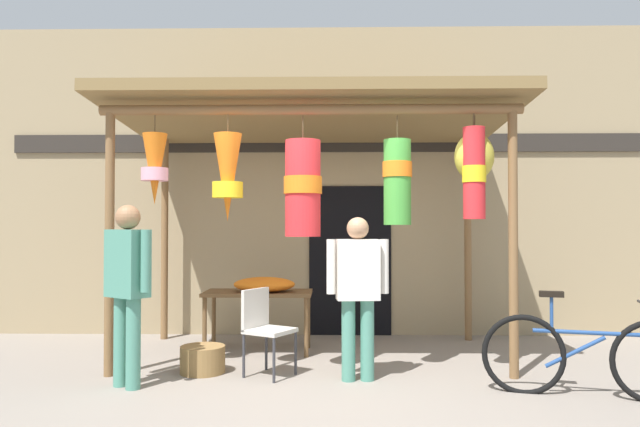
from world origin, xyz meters
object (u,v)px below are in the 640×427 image
(vendor_in_orange, at_px, (358,285))
(wicker_basket_by_table, at_px, (203,359))
(display_table, at_px, (258,298))
(flower_heap_on_table, at_px, (265,284))
(folding_chair, at_px, (264,324))
(parked_bicycle, at_px, (587,356))
(customer_foreground, at_px, (127,279))

(vendor_in_orange, bearing_deg, wicker_basket_by_table, 170.17)
(display_table, bearing_deg, flower_heap_on_table, -39.50)
(display_table, bearing_deg, folding_chair, -80.03)
(folding_chair, relative_size, wicker_basket_by_table, 1.89)
(vendor_in_orange, bearing_deg, display_table, 131.50)
(vendor_in_orange, bearing_deg, parked_bicycle, -14.77)
(wicker_basket_by_table, bearing_deg, parked_bicycle, -12.60)
(display_table, relative_size, folding_chair, 1.48)
(folding_chair, bearing_deg, vendor_in_orange, -11.62)
(flower_heap_on_table, relative_size, wicker_basket_by_table, 1.59)
(wicker_basket_by_table, height_order, vendor_in_orange, vendor_in_orange)
(display_table, relative_size, vendor_in_orange, 0.80)
(flower_heap_on_table, bearing_deg, wicker_basket_by_table, -120.14)
(flower_heap_on_table, relative_size, parked_bicycle, 0.41)
(flower_heap_on_table, height_order, parked_bicycle, parked_bicycle)
(vendor_in_orange, bearing_deg, folding_chair, 168.38)
(customer_foreground, bearing_deg, vendor_in_orange, 7.70)
(parked_bicycle, relative_size, vendor_in_orange, 1.10)
(flower_heap_on_table, xyz_separation_m, vendor_in_orange, (1.01, -1.17, 0.11))
(flower_heap_on_table, height_order, wicker_basket_by_table, flower_heap_on_table)
(flower_heap_on_table, bearing_deg, customer_foreground, -126.95)
(display_table, distance_m, parked_bicycle, 3.52)
(wicker_basket_by_table, bearing_deg, display_table, 66.18)
(folding_chair, bearing_deg, wicker_basket_by_table, 172.87)
(flower_heap_on_table, height_order, folding_chair, flower_heap_on_table)
(vendor_in_orange, distance_m, customer_foreground, 2.12)
(folding_chair, relative_size, vendor_in_orange, 0.54)
(display_table, relative_size, flower_heap_on_table, 1.76)
(wicker_basket_by_table, bearing_deg, flower_heap_on_table, 59.86)
(customer_foreground, bearing_deg, folding_chair, 21.72)
(wicker_basket_by_table, distance_m, parked_bicycle, 3.56)
(wicker_basket_by_table, xyz_separation_m, customer_foreground, (-0.57, -0.55, 0.84))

